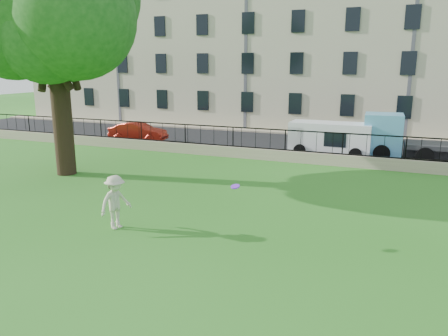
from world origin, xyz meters
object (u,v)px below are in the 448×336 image
at_px(blue_truck, 421,138).
at_px(frisbee, 235,186).
at_px(man, 116,202).
at_px(tree, 52,7).
at_px(white_van, 330,139).
at_px(red_sedan, 138,132).

bearing_deg(blue_truck, frisbee, -113.69).
bearing_deg(blue_truck, man, -124.70).
relative_size(tree, white_van, 2.48).
xyz_separation_m(tree, man, (6.62, -5.15, -6.70)).
height_order(tree, frisbee, tree).
height_order(tree, blue_truck, tree).
bearing_deg(frisbee, man, -170.72).
relative_size(frisbee, white_van, 0.06).
bearing_deg(red_sedan, man, -156.12).
height_order(tree, man, tree).
bearing_deg(man, frisbee, -63.48).
xyz_separation_m(tree, frisbee, (10.42, -4.53, -5.95)).
distance_m(tree, red_sedan, 11.46).
relative_size(tree, man, 6.44).
bearing_deg(red_sedan, tree, -175.94).
height_order(frisbee, white_van, white_van).
distance_m(tree, white_van, 15.81).
bearing_deg(frisbee, blue_truck, 69.01).
bearing_deg(frisbee, tree, 156.50).
bearing_deg(blue_truck, tree, -151.44).
height_order(man, red_sedan, man).
xyz_separation_m(red_sedan, blue_truck, (17.53, 0.65, 0.59)).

